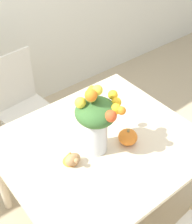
# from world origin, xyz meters

# --- Properties ---
(ground_plane) EXTENTS (12.00, 12.00, 0.00)m
(ground_plane) POSITION_xyz_m (0.00, 0.00, 0.00)
(ground_plane) COLOR tan
(dining_table) EXTENTS (1.19, 1.05, 0.73)m
(dining_table) POSITION_xyz_m (0.00, 0.00, 0.64)
(dining_table) COLOR beige
(dining_table) RESTS_ON ground_plane
(flower_vase) EXTENTS (0.27, 0.28, 0.46)m
(flower_vase) POSITION_xyz_m (-0.05, -0.02, 0.97)
(flower_vase) COLOR silver
(flower_vase) RESTS_ON dining_table
(pumpkin) EXTENTS (0.12, 0.12, 0.11)m
(pumpkin) POSITION_xyz_m (0.13, -0.10, 0.78)
(pumpkin) COLOR orange
(pumpkin) RESTS_ON dining_table
(turkey_figurine) EXTENTS (0.10, 0.13, 0.08)m
(turkey_figurine) POSITION_xyz_m (-0.23, -0.02, 0.77)
(turkey_figurine) COLOR #A87A4C
(turkey_figurine) RESTS_ON dining_table
(dining_chair_near_window) EXTENTS (0.46, 0.46, 0.92)m
(dining_chair_near_window) POSITION_xyz_m (-0.08, 0.91, 0.47)
(dining_chair_near_window) COLOR silver
(dining_chair_near_window) RESTS_ON ground_plane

